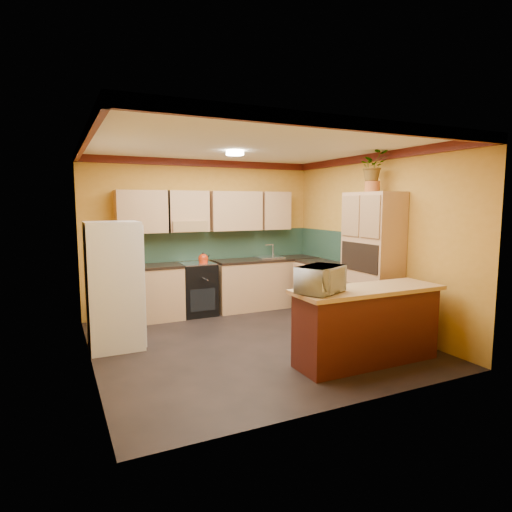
# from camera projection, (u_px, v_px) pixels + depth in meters

# --- Properties ---
(room_shell) EXTENTS (4.24, 4.24, 2.72)m
(room_shell) POSITION_uv_depth(u_px,v_px,m) (245.00, 192.00, 5.99)
(room_shell) COLOR black
(room_shell) RESTS_ON ground
(base_cabinets_back) EXTENTS (3.65, 0.60, 0.88)m
(base_cabinets_back) POSITION_uv_depth(u_px,v_px,m) (231.00, 287.00, 7.71)
(base_cabinets_back) COLOR tan
(base_cabinets_back) RESTS_ON ground
(countertop_back) EXTENTS (3.65, 0.62, 0.04)m
(countertop_back) POSITION_uv_depth(u_px,v_px,m) (230.00, 262.00, 7.65)
(countertop_back) COLOR black
(countertop_back) RESTS_ON base_cabinets_back
(stove) EXTENTS (0.58, 0.58, 0.91)m
(stove) POSITION_uv_depth(u_px,v_px,m) (197.00, 289.00, 7.44)
(stove) COLOR black
(stove) RESTS_ON ground
(kettle) EXTENTS (0.23, 0.23, 0.18)m
(kettle) POSITION_uv_depth(u_px,v_px,m) (203.00, 258.00, 7.37)
(kettle) COLOR #B1290B
(kettle) RESTS_ON stove
(sink) EXTENTS (0.48, 0.40, 0.03)m
(sink) POSITION_uv_depth(u_px,v_px,m) (269.00, 257.00, 7.98)
(sink) COLOR silver
(sink) RESTS_ON countertop_back
(base_cabinets_right) EXTENTS (0.60, 0.80, 0.88)m
(base_cabinets_right) POSITION_uv_depth(u_px,v_px,m) (321.00, 288.00, 7.58)
(base_cabinets_right) COLOR tan
(base_cabinets_right) RESTS_ON ground
(countertop_right) EXTENTS (0.62, 0.80, 0.04)m
(countertop_right) POSITION_uv_depth(u_px,v_px,m) (321.00, 263.00, 7.53)
(countertop_right) COLOR black
(countertop_right) RESTS_ON base_cabinets_right
(fridge) EXTENTS (0.68, 0.66, 1.70)m
(fridge) POSITION_uv_depth(u_px,v_px,m) (114.00, 285.00, 5.69)
(fridge) COLOR silver
(fridge) RESTS_ON ground
(pantry) EXTENTS (0.48, 0.90, 2.10)m
(pantry) POSITION_uv_depth(u_px,v_px,m) (372.00, 263.00, 6.40)
(pantry) COLOR tan
(pantry) RESTS_ON ground
(fern_pot) EXTENTS (0.22, 0.22, 0.16)m
(fern_pot) POSITION_uv_depth(u_px,v_px,m) (372.00, 187.00, 6.31)
(fern_pot) COLOR #AB5A29
(fern_pot) RESTS_ON pantry
(fern) EXTENTS (0.48, 0.45, 0.44)m
(fern) POSITION_uv_depth(u_px,v_px,m) (373.00, 166.00, 6.27)
(fern) COLOR tan
(fern) RESTS_ON fern_pot
(breakfast_bar) EXTENTS (1.80, 0.55, 0.88)m
(breakfast_bar) POSITION_uv_depth(u_px,v_px,m) (367.00, 327.00, 5.19)
(breakfast_bar) COLOR #4C1E11
(breakfast_bar) RESTS_ON ground
(bar_top) EXTENTS (1.90, 0.65, 0.05)m
(bar_top) POSITION_uv_depth(u_px,v_px,m) (368.00, 290.00, 5.13)
(bar_top) COLOR tan
(bar_top) RESTS_ON breakfast_bar
(microwave) EXTENTS (0.66, 0.59, 0.31)m
(microwave) POSITION_uv_depth(u_px,v_px,m) (321.00, 279.00, 4.82)
(microwave) COLOR silver
(microwave) RESTS_ON bar_top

